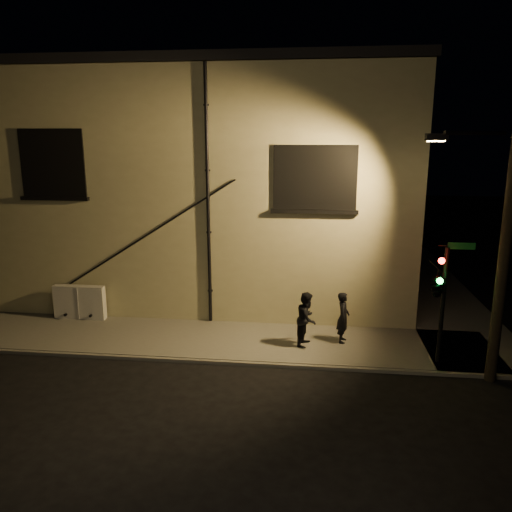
# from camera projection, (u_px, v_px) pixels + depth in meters

# --- Properties ---
(ground) EXTENTS (90.00, 90.00, 0.00)m
(ground) POSITION_uv_depth(u_px,v_px,m) (253.00, 365.00, 13.97)
(ground) COLOR black
(sidewalk) EXTENTS (21.00, 16.00, 0.12)m
(sidewalk) POSITION_uv_depth(u_px,v_px,m) (301.00, 312.00, 18.06)
(sidewalk) COLOR #5A5951
(sidewalk) RESTS_ON ground
(building) EXTENTS (16.20, 12.23, 8.80)m
(building) POSITION_uv_depth(u_px,v_px,m) (210.00, 180.00, 22.00)
(building) COLOR tan
(building) RESTS_ON ground
(utility_cabinet) EXTENTS (1.78, 0.30, 1.17)m
(utility_cabinet) POSITION_uv_depth(u_px,v_px,m) (80.00, 302.00, 17.13)
(utility_cabinet) COLOR #B9B9B0
(utility_cabinet) RESTS_ON sidewalk
(pedestrian_a) EXTENTS (0.46, 0.62, 1.57)m
(pedestrian_a) POSITION_uv_depth(u_px,v_px,m) (343.00, 317.00, 15.10)
(pedestrian_a) COLOR black
(pedestrian_a) RESTS_ON sidewalk
(pedestrian_b) EXTENTS (0.81, 0.93, 1.64)m
(pedestrian_b) POSITION_uv_depth(u_px,v_px,m) (307.00, 319.00, 14.88)
(pedestrian_b) COLOR black
(pedestrian_b) RESTS_ON sidewalk
(traffic_signal) EXTENTS (1.16, 1.97, 3.40)m
(traffic_signal) POSITION_uv_depth(u_px,v_px,m) (438.00, 284.00, 13.29)
(traffic_signal) COLOR black
(traffic_signal) RESTS_ON sidewalk
(streetlamp_pole) EXTENTS (2.02, 1.38, 6.79)m
(streetlamp_pole) POSITION_uv_depth(u_px,v_px,m) (500.00, 244.00, 12.34)
(streetlamp_pole) COLOR black
(streetlamp_pole) RESTS_ON ground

